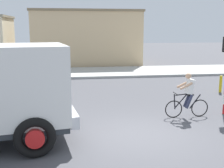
# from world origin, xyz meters

# --- Properties ---
(ground_plane) EXTENTS (120.00, 120.00, 0.00)m
(ground_plane) POSITION_xyz_m (0.00, 0.00, 0.00)
(ground_plane) COLOR #4C4C51
(sidewalk_far) EXTENTS (80.00, 5.00, 0.16)m
(sidewalk_far) POSITION_xyz_m (0.00, 13.21, 0.08)
(sidewalk_far) COLOR #ADADA8
(sidewalk_far) RESTS_ON ground
(cyclist) EXTENTS (1.73, 0.50, 1.72)m
(cyclist) POSITION_xyz_m (2.12, 1.58, 0.86)
(cyclist) COLOR black
(cyclist) RESTS_ON ground
(bollard_far) EXTENTS (0.14, 0.14, 0.90)m
(bollard_far) POSITION_xyz_m (5.64, 5.54, 0.45)
(bollard_far) COLOR gold
(bollard_far) RESTS_ON ground
(building_mid_block) EXTENTS (9.81, 7.26, 5.02)m
(building_mid_block) POSITION_xyz_m (-0.78, 19.62, 2.51)
(building_mid_block) COLOR #D1B284
(building_mid_block) RESTS_ON ground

